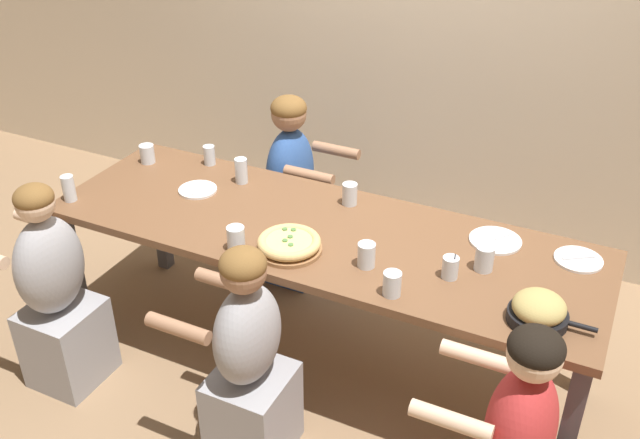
{
  "coord_description": "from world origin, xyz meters",
  "views": [
    {
      "loc": [
        1.22,
        -2.51,
        2.51
      ],
      "look_at": [
        0.0,
        0.0,
        0.85
      ],
      "focal_mm": 40.0,
      "sensor_mm": 36.0,
      "label": 1
    }
  ],
  "objects_px": {
    "empty_plate_c": "(198,190)",
    "drinking_glass_g": "(392,284)",
    "pizza_board_main": "(289,244)",
    "skillet_bowl": "(539,310)",
    "diner_far_midleft": "(291,197)",
    "drinking_glass_c": "(209,156)",
    "diner_near_left": "(56,297)",
    "cocktail_glass_blue": "(450,268)",
    "empty_plate_b": "(578,260)",
    "drinking_glass_e": "(350,195)",
    "drinking_glass_h": "(241,172)",
    "diner_near_center": "(249,366)",
    "drinking_glass_i": "(366,256)",
    "empty_plate_a": "(495,240)",
    "drinking_glass_d": "(484,259)",
    "drinking_glass_f": "(69,190)",
    "drinking_glass_a": "(147,155)",
    "drinking_glass_b": "(236,240)"
  },
  "relations": [
    {
      "from": "empty_plate_c",
      "to": "drinking_glass_g",
      "type": "relative_size",
      "value": 1.87
    },
    {
      "from": "pizza_board_main",
      "to": "skillet_bowl",
      "type": "bearing_deg",
      "value": -1.12
    },
    {
      "from": "drinking_glass_g",
      "to": "diner_far_midleft",
      "type": "relative_size",
      "value": 0.09
    },
    {
      "from": "pizza_board_main",
      "to": "drinking_glass_c",
      "type": "relative_size",
      "value": 2.72
    },
    {
      "from": "diner_near_left",
      "to": "diner_far_midleft",
      "type": "relative_size",
      "value": 0.95
    },
    {
      "from": "empty_plate_c",
      "to": "cocktail_glass_blue",
      "type": "distance_m",
      "value": 1.38
    },
    {
      "from": "empty_plate_b",
      "to": "drinking_glass_e",
      "type": "bearing_deg",
      "value": 178.67
    },
    {
      "from": "empty_plate_c",
      "to": "drinking_glass_h",
      "type": "distance_m",
      "value": 0.24
    },
    {
      "from": "drinking_glass_c",
      "to": "diner_near_center",
      "type": "xyz_separation_m",
      "value": [
        0.81,
        -0.98,
        -0.36
      ]
    },
    {
      "from": "empty_plate_c",
      "to": "cocktail_glass_blue",
      "type": "bearing_deg",
      "value": -7.13
    },
    {
      "from": "drinking_glass_g",
      "to": "drinking_glass_i",
      "type": "relative_size",
      "value": 0.95
    },
    {
      "from": "empty_plate_b",
      "to": "drinking_glass_c",
      "type": "xyz_separation_m",
      "value": [
        -1.94,
        0.09,
        0.04
      ]
    },
    {
      "from": "empty_plate_a",
      "to": "cocktail_glass_blue",
      "type": "height_order",
      "value": "cocktail_glass_blue"
    },
    {
      "from": "empty_plate_c",
      "to": "drinking_glass_d",
      "type": "relative_size",
      "value": 1.75
    },
    {
      "from": "drinking_glass_c",
      "to": "drinking_glass_e",
      "type": "xyz_separation_m",
      "value": [
        0.86,
        -0.07,
        0.0
      ]
    },
    {
      "from": "drinking_glass_f",
      "to": "drinking_glass_g",
      "type": "bearing_deg",
      "value": -1.1
    },
    {
      "from": "empty_plate_c",
      "to": "drinking_glass_c",
      "type": "xyz_separation_m",
      "value": [
        -0.11,
        0.28,
        0.04
      ]
    },
    {
      "from": "empty_plate_a",
      "to": "diner_near_left",
      "type": "distance_m",
      "value": 2.05
    },
    {
      "from": "empty_plate_c",
      "to": "diner_near_center",
      "type": "bearing_deg",
      "value": -45.12
    },
    {
      "from": "drinking_glass_a",
      "to": "drinking_glass_i",
      "type": "bearing_deg",
      "value": -15.39
    },
    {
      "from": "pizza_board_main",
      "to": "drinking_glass_h",
      "type": "height_order",
      "value": "drinking_glass_h"
    },
    {
      "from": "drinking_glass_g",
      "to": "drinking_glass_i",
      "type": "height_order",
      "value": "drinking_glass_i"
    },
    {
      "from": "cocktail_glass_blue",
      "to": "drinking_glass_f",
      "type": "relative_size",
      "value": 0.91
    },
    {
      "from": "empty_plate_a",
      "to": "drinking_glass_h",
      "type": "height_order",
      "value": "drinking_glass_h"
    },
    {
      "from": "skillet_bowl",
      "to": "diner_far_midleft",
      "type": "height_order",
      "value": "diner_far_midleft"
    },
    {
      "from": "drinking_glass_c",
      "to": "drinking_glass_g",
      "type": "bearing_deg",
      "value": -27.13
    },
    {
      "from": "drinking_glass_c",
      "to": "drinking_glass_b",
      "type": "bearing_deg",
      "value": -48.9
    },
    {
      "from": "skillet_bowl",
      "to": "drinking_glass_h",
      "type": "relative_size",
      "value": 2.51
    },
    {
      "from": "empty_plate_b",
      "to": "drinking_glass_h",
      "type": "relative_size",
      "value": 1.55
    },
    {
      "from": "drinking_glass_h",
      "to": "diner_near_left",
      "type": "height_order",
      "value": "diner_near_left"
    },
    {
      "from": "skillet_bowl",
      "to": "drinking_glass_i",
      "type": "relative_size",
      "value": 3.05
    },
    {
      "from": "pizza_board_main",
      "to": "empty_plate_a",
      "type": "distance_m",
      "value": 0.92
    },
    {
      "from": "empty_plate_c",
      "to": "drinking_glass_h",
      "type": "height_order",
      "value": "drinking_glass_h"
    },
    {
      "from": "skillet_bowl",
      "to": "empty_plate_b",
      "type": "xyz_separation_m",
      "value": [
        0.08,
        0.49,
        -0.05
      ]
    },
    {
      "from": "cocktail_glass_blue",
      "to": "drinking_glass_c",
      "type": "xyz_separation_m",
      "value": [
        -1.48,
        0.45,
        0.0
      ]
    },
    {
      "from": "drinking_glass_h",
      "to": "diner_far_midleft",
      "type": "bearing_deg",
      "value": 80.24
    },
    {
      "from": "drinking_glass_e",
      "to": "skillet_bowl",
      "type": "bearing_deg",
      "value": -27.28
    },
    {
      "from": "drinking_glass_e",
      "to": "drinking_glass_c",
      "type": "bearing_deg",
      "value": 175.36
    },
    {
      "from": "skillet_bowl",
      "to": "drinking_glass_d",
      "type": "xyz_separation_m",
      "value": [
        -0.27,
        0.25,
        -0.0
      ]
    },
    {
      "from": "diner_far_midleft",
      "to": "empty_plate_c",
      "type": "bearing_deg",
      "value": -20.85
    },
    {
      "from": "drinking_glass_i",
      "to": "drinking_glass_f",
      "type": "bearing_deg",
      "value": -175.93
    },
    {
      "from": "drinking_glass_a",
      "to": "drinking_glass_h",
      "type": "height_order",
      "value": "drinking_glass_h"
    },
    {
      "from": "drinking_glass_b",
      "to": "drinking_glass_h",
      "type": "relative_size",
      "value": 0.86
    },
    {
      "from": "drinking_glass_d",
      "to": "drinking_glass_g",
      "type": "height_order",
      "value": "drinking_glass_d"
    },
    {
      "from": "drinking_glass_i",
      "to": "diner_far_midleft",
      "type": "xyz_separation_m",
      "value": [
        -0.8,
        0.82,
        -0.32
      ]
    },
    {
      "from": "drinking_glass_g",
      "to": "diner_near_center",
      "type": "bearing_deg",
      "value": -147.47
    },
    {
      "from": "drinking_glass_b",
      "to": "drinking_glass_d",
      "type": "height_order",
      "value": "drinking_glass_b"
    },
    {
      "from": "empty_plate_c",
      "to": "drinking_glass_c",
      "type": "bearing_deg",
      "value": 111.82
    },
    {
      "from": "pizza_board_main",
      "to": "diner_far_midleft",
      "type": "height_order",
      "value": "diner_far_midleft"
    },
    {
      "from": "drinking_glass_h",
      "to": "drinking_glass_f",
      "type": "bearing_deg",
      "value": -141.19
    }
  ]
}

